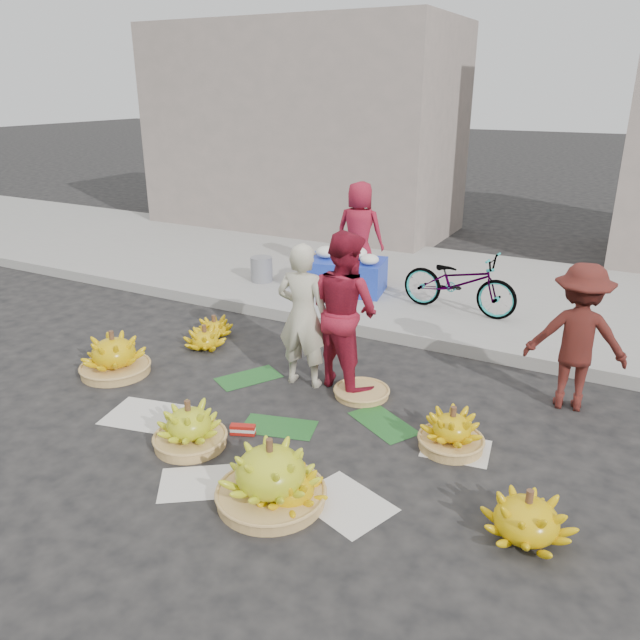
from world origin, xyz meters
The scene contains 23 objects.
ground centered at (0.00, 0.00, 0.00)m, with size 80.00×80.00×0.00m, color black.
curb centered at (0.00, 2.20, 0.07)m, with size 40.00×0.25×0.15m, color gray.
sidewalk centered at (0.00, 4.30, 0.06)m, with size 40.00×4.00×0.12m, color gray.
building_left centered at (-4.00, 7.20, 2.00)m, with size 6.00×3.00×4.00m, color gray.
newspaper_scatter centered at (0.00, -0.80, 0.00)m, with size 3.20×1.80×0.00m, color silver, non-canonical shape.
banana_leaves centered at (-0.10, 0.20, 0.00)m, with size 2.00×1.00×0.00m, color #1A4E1F, non-canonical shape.
banana_bunch_0 centered at (-2.21, -0.07, 0.21)m, with size 0.71×0.71×0.48m.
banana_bunch_1 centered at (-0.60, -0.81, 0.18)m, with size 0.68×0.68×0.42m.
banana_bunch_2 centered at (0.41, -1.13, 0.23)m, with size 0.91×0.91×0.52m.
banana_bunch_3 centered at (0.53, -1.08, 0.14)m, with size 0.62×0.62×0.33m.
banana_bunch_4 centered at (2.12, -0.65, 0.17)m, with size 0.77×0.77×0.38m.
banana_bunch_5 centered at (1.35, 0.19, 0.16)m, with size 0.53×0.53×0.39m.
banana_bunch_6 centered at (-1.79, 0.92, 0.12)m, with size 0.56×0.56×0.28m.
banana_bunch_7 centered at (-1.92, 1.27, 0.11)m, with size 0.49×0.49×0.27m.
basket_spare centered at (0.30, 0.70, 0.03)m, with size 0.53×0.53×0.06m, color #AD8348.
incense_stack centered at (-0.31, -0.46, 0.05)m, with size 0.22×0.07×0.09m, color #A91812.
vendor_cream centered at (-0.34, 0.67, 0.73)m, with size 0.54×0.35×1.47m, color beige.
vendor_red centered at (0.02, 0.86, 0.79)m, with size 0.77×0.60×1.59m, color maroon.
man_striped centered at (2.11, 1.44, 0.70)m, with size 0.90×0.52×1.40m, color maroon.
flower_table centered at (-1.14, 3.29, 0.38)m, with size 1.20×0.88×0.64m.
grey_bucket centered at (-2.44, 3.12, 0.30)m, with size 0.32×0.32×0.36m, color slate.
flower_vendor centered at (-1.20, 3.87, 0.85)m, with size 0.71×0.46×1.46m, color maroon.
bicycle centered at (0.51, 3.20, 0.51)m, with size 1.50×0.52×0.79m, color gray.
Camera 1 is at (2.52, -4.32, 2.86)m, focal length 35.00 mm.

